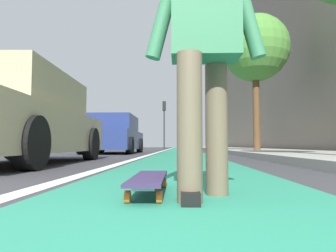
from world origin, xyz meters
TOP-DOWN VIEW (x-y plane):
  - ground_plane at (10.00, 0.00)m, footprint 80.00×80.00m
  - bike_lane_paint at (24.00, 0.00)m, footprint 56.00×1.83m
  - lane_stripe_white at (20.00, 1.06)m, footprint 52.00×0.16m
  - sidewalk_curb at (18.00, -3.23)m, footprint 52.00×3.20m
  - building_facade at (22.00, -5.73)m, footprint 40.00×1.20m
  - skateboard at (0.99, 0.23)m, footprint 0.84×0.21m
  - skater_person at (0.84, -0.11)m, footprint 0.46×0.72m
  - parked_car_near at (3.99, 2.72)m, footprint 4.52×1.97m
  - parked_car_mid at (10.81, 2.67)m, footprint 4.39×1.96m
  - traffic_light at (24.49, 1.46)m, footprint 0.33×0.28m
  - street_tree_mid at (10.60, -2.83)m, footprint 2.56×2.56m

SIDE VIEW (x-z plane):
  - ground_plane at x=10.00m, z-range 0.00..0.00m
  - bike_lane_paint at x=24.00m, z-range 0.00..0.00m
  - lane_stripe_white at x=20.00m, z-range 0.00..0.01m
  - sidewalk_curb at x=18.00m, z-range 0.00..0.14m
  - skateboard at x=0.99m, z-range 0.04..0.15m
  - parked_car_mid at x=10.81m, z-range -0.04..1.43m
  - parked_car_near at x=3.99m, z-range -0.02..1.48m
  - skater_person at x=0.84m, z-range 0.12..1.76m
  - traffic_light at x=24.49m, z-range 0.78..4.83m
  - street_tree_mid at x=10.60m, z-range 1.35..6.68m
  - building_facade at x=22.00m, z-range 0.00..13.43m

